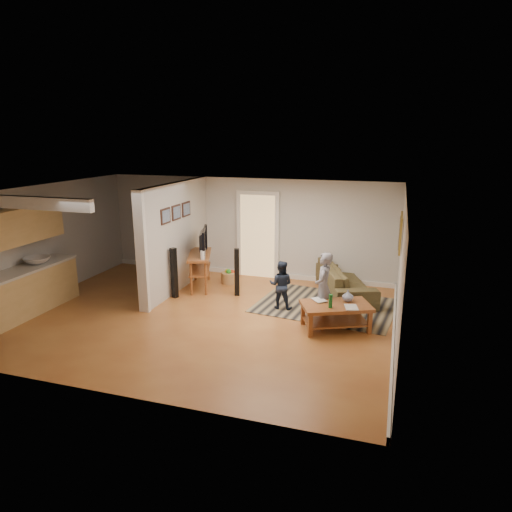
{
  "coord_description": "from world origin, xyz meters",
  "views": [
    {
      "loc": [
        3.62,
        -7.83,
        3.51
      ],
      "look_at": [
        0.89,
        0.89,
        1.1
      ],
      "focal_mm": 32.0,
      "sensor_mm": 36.0,
      "label": 1
    }
  ],
  "objects_px": {
    "coffee_table": "(337,309)",
    "child": "(322,320)",
    "tv_console": "(200,257)",
    "speaker_left": "(174,273)",
    "toy_basket": "(230,277)",
    "toddler": "(281,308)",
    "sofa": "(344,295)",
    "speaker_right": "(237,272)"
  },
  "relations": [
    {
      "from": "toy_basket",
      "to": "tv_console",
      "type": "bearing_deg",
      "value": -135.59
    },
    {
      "from": "coffee_table",
      "to": "speaker_left",
      "type": "distance_m",
      "value": 3.74
    },
    {
      "from": "sofa",
      "to": "child",
      "type": "relative_size",
      "value": 1.68
    },
    {
      "from": "toy_basket",
      "to": "child",
      "type": "distance_m",
      "value": 3.07
    },
    {
      "from": "sofa",
      "to": "speaker_right",
      "type": "height_order",
      "value": "speaker_right"
    },
    {
      "from": "toddler",
      "to": "tv_console",
      "type": "bearing_deg",
      "value": -22.19
    },
    {
      "from": "child",
      "to": "toddler",
      "type": "height_order",
      "value": "child"
    },
    {
      "from": "speaker_left",
      "to": "coffee_table",
      "type": "bearing_deg",
      "value": 10.81
    },
    {
      "from": "tv_console",
      "to": "speaker_left",
      "type": "distance_m",
      "value": 0.89
    },
    {
      "from": "coffee_table",
      "to": "speaker_left",
      "type": "height_order",
      "value": "speaker_left"
    },
    {
      "from": "tv_console",
      "to": "speaker_left",
      "type": "xyz_separation_m",
      "value": [
        -0.27,
        -0.83,
        -0.18
      ]
    },
    {
      "from": "coffee_table",
      "to": "speaker_right",
      "type": "height_order",
      "value": "speaker_right"
    },
    {
      "from": "speaker_left",
      "to": "toddler",
      "type": "relative_size",
      "value": 1.11
    },
    {
      "from": "coffee_table",
      "to": "child",
      "type": "relative_size",
      "value": 1.05
    },
    {
      "from": "tv_console",
      "to": "speaker_left",
      "type": "height_order",
      "value": "speaker_left"
    },
    {
      "from": "tv_console",
      "to": "speaker_left",
      "type": "relative_size",
      "value": 1.23
    },
    {
      "from": "sofa",
      "to": "toy_basket",
      "type": "relative_size",
      "value": 5.64
    },
    {
      "from": "speaker_left",
      "to": "toy_basket",
      "type": "xyz_separation_m",
      "value": [
        0.8,
        1.35,
        -0.42
      ]
    },
    {
      "from": "speaker_right",
      "to": "coffee_table",
      "type": "bearing_deg",
      "value": -44.43
    },
    {
      "from": "toy_basket",
      "to": "toddler",
      "type": "height_order",
      "value": "toddler"
    },
    {
      "from": "tv_console",
      "to": "child",
      "type": "height_order",
      "value": "tv_console"
    },
    {
      "from": "coffee_table",
      "to": "child",
      "type": "height_order",
      "value": "coffee_table"
    },
    {
      "from": "coffee_table",
      "to": "toddler",
      "type": "height_order",
      "value": "coffee_table"
    },
    {
      "from": "toy_basket",
      "to": "speaker_right",
      "type": "bearing_deg",
      "value": -58.86
    },
    {
      "from": "coffee_table",
      "to": "toddler",
      "type": "xyz_separation_m",
      "value": [
        -1.25,
        0.7,
        -0.38
      ]
    },
    {
      "from": "coffee_table",
      "to": "toy_basket",
      "type": "xyz_separation_m",
      "value": [
        -2.88,
        1.99,
        -0.23
      ]
    },
    {
      "from": "tv_console",
      "to": "child",
      "type": "distance_m",
      "value": 3.39
    },
    {
      "from": "speaker_left",
      "to": "speaker_right",
      "type": "xyz_separation_m",
      "value": [
        1.28,
        0.55,
        -0.03
      ]
    },
    {
      "from": "toy_basket",
      "to": "sofa",
      "type": "bearing_deg",
      "value": -0.9
    },
    {
      "from": "sofa",
      "to": "coffee_table",
      "type": "distance_m",
      "value": 1.99
    },
    {
      "from": "sofa",
      "to": "toddler",
      "type": "distance_m",
      "value": 1.71
    },
    {
      "from": "speaker_right",
      "to": "toddler",
      "type": "xyz_separation_m",
      "value": [
        1.15,
        -0.49,
        -0.54
      ]
    },
    {
      "from": "coffee_table",
      "to": "toddler",
      "type": "relative_size",
      "value": 1.4
    },
    {
      "from": "tv_console",
      "to": "toy_basket",
      "type": "height_order",
      "value": "tv_console"
    },
    {
      "from": "toy_basket",
      "to": "toddler",
      "type": "xyz_separation_m",
      "value": [
        1.63,
        -1.29,
        -0.15
      ]
    },
    {
      "from": "speaker_right",
      "to": "sofa",
      "type": "bearing_deg",
      "value": 0.09
    },
    {
      "from": "child",
      "to": "toddler",
      "type": "relative_size",
      "value": 1.33
    },
    {
      "from": "speaker_right",
      "to": "toddler",
      "type": "relative_size",
      "value": 1.06
    },
    {
      "from": "coffee_table",
      "to": "tv_console",
      "type": "height_order",
      "value": "tv_console"
    },
    {
      "from": "toy_basket",
      "to": "child",
      "type": "bearing_deg",
      "value": -33.09
    },
    {
      "from": "coffee_table",
      "to": "tv_console",
      "type": "distance_m",
      "value": 3.73
    },
    {
      "from": "child",
      "to": "speaker_left",
      "type": "bearing_deg",
      "value": -95.69
    }
  ]
}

